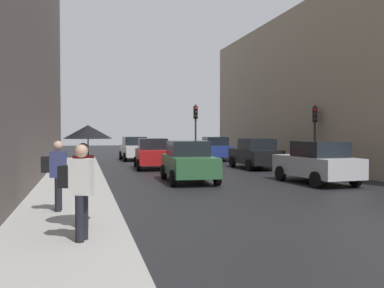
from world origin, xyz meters
name	(u,v)px	position (x,y,z in m)	size (l,w,h in m)	color
sidewalk_kerb	(71,196)	(-7.11, 6.00, 0.08)	(2.61, 40.00, 0.16)	#A8A5A0
building_facade_right	(366,91)	(11.80, 17.09, 4.88)	(12.00, 27.06, 9.76)	gray
traffic_light_mid_street	(315,126)	(5.49, 12.75, 2.48)	(0.34, 0.45, 3.59)	#2D2D2D
traffic_light_far_median	(196,123)	(0.58, 19.53, 2.72)	(0.25, 0.43, 3.95)	#2D2D2D
car_blue_van	(215,149)	(2.86, 22.67, 0.88)	(2.25, 4.31, 1.76)	navy
car_green_estate	(189,161)	(-2.31, 9.61, 0.88)	(2.16, 4.27, 1.76)	#2D6038
car_white_compact	(135,148)	(-2.92, 24.37, 0.88)	(2.10, 4.24, 1.76)	silver
car_silver_hatchback	(317,162)	(2.73, 7.72, 0.88)	(2.24, 4.31, 1.76)	#BCBCC1
car_red_sedan	(153,154)	(-2.77, 16.57, 0.88)	(2.22, 4.30, 1.76)	red
car_dark_suv	(255,154)	(3.00, 15.06, 0.88)	(2.04, 4.21, 1.76)	black
pedestrian_with_umbrella	(87,147)	(-6.63, 0.69, 1.84)	(1.00, 1.00, 2.14)	black
pedestrian_with_black_backpack	(79,186)	(-6.78, -0.34, 1.16)	(0.66, 0.47, 1.77)	black
pedestrian_with_grey_backpack	(56,171)	(-7.36, 2.90, 1.16)	(0.61, 0.36, 1.77)	black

